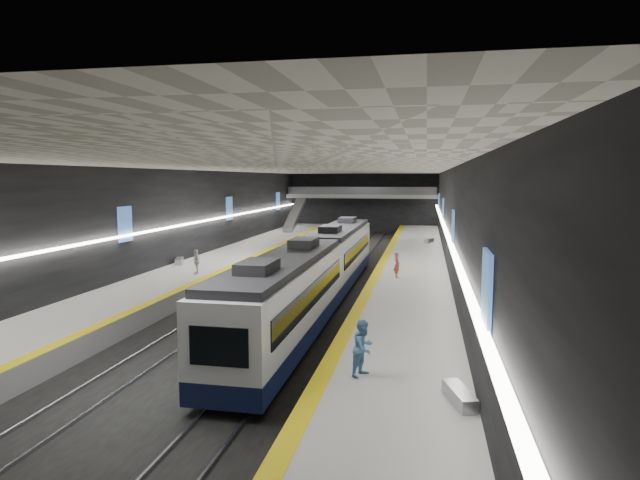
% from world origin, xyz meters
% --- Properties ---
extents(ground, '(70.00, 70.00, 0.00)m').
position_xyz_m(ground, '(0.00, 0.00, 0.00)').
color(ground, black).
rests_on(ground, ground).
extents(ceiling, '(20.00, 70.00, 0.04)m').
position_xyz_m(ceiling, '(0.00, 0.00, 8.00)').
color(ceiling, beige).
rests_on(ceiling, wall_left).
extents(wall_left, '(0.04, 70.00, 8.00)m').
position_xyz_m(wall_left, '(-10.00, 0.00, 4.00)').
color(wall_left, black).
rests_on(wall_left, ground).
extents(wall_right, '(0.04, 70.00, 8.00)m').
position_xyz_m(wall_right, '(10.00, 0.00, 4.00)').
color(wall_right, black).
rests_on(wall_right, ground).
extents(wall_back, '(20.00, 0.04, 8.00)m').
position_xyz_m(wall_back, '(0.00, 35.00, 4.00)').
color(wall_back, black).
rests_on(wall_back, ground).
extents(platform_left, '(5.00, 70.00, 1.00)m').
position_xyz_m(platform_left, '(-7.50, 0.00, 0.50)').
color(platform_left, slate).
rests_on(platform_left, ground).
extents(tile_surface_left, '(5.00, 70.00, 0.02)m').
position_xyz_m(tile_surface_left, '(-7.50, 0.00, 1.01)').
color(tile_surface_left, '#B3B3AE').
rests_on(tile_surface_left, platform_left).
extents(tactile_strip_left, '(0.60, 70.00, 0.02)m').
position_xyz_m(tactile_strip_left, '(-5.30, 0.00, 1.02)').
color(tactile_strip_left, yellow).
rests_on(tactile_strip_left, platform_left).
extents(platform_right, '(5.00, 70.00, 1.00)m').
position_xyz_m(platform_right, '(7.50, 0.00, 0.50)').
color(platform_right, slate).
rests_on(platform_right, ground).
extents(tile_surface_right, '(5.00, 70.00, 0.02)m').
position_xyz_m(tile_surface_right, '(7.50, 0.00, 1.01)').
color(tile_surface_right, '#B3B3AE').
rests_on(tile_surface_right, platform_right).
extents(tactile_strip_right, '(0.60, 70.00, 0.02)m').
position_xyz_m(tactile_strip_right, '(5.30, 0.00, 1.02)').
color(tactile_strip_right, yellow).
rests_on(tactile_strip_right, platform_right).
extents(rails, '(6.52, 70.00, 0.12)m').
position_xyz_m(rails, '(-0.00, 0.00, 0.06)').
color(rails, gray).
rests_on(rails, ground).
extents(train, '(2.69, 30.04, 3.60)m').
position_xyz_m(train, '(2.50, -8.59, 2.20)').
color(train, '#10183D').
rests_on(train, ground).
extents(ad_posters, '(19.94, 53.50, 2.20)m').
position_xyz_m(ad_posters, '(-0.00, 1.00, 4.50)').
color(ad_posters, '#3966AB').
rests_on(ad_posters, wall_left).
extents(cove_light_left, '(0.25, 68.60, 0.12)m').
position_xyz_m(cove_light_left, '(-9.80, 0.00, 3.80)').
color(cove_light_left, white).
rests_on(cove_light_left, wall_left).
extents(cove_light_right, '(0.25, 68.60, 0.12)m').
position_xyz_m(cove_light_right, '(9.80, 0.00, 3.80)').
color(cove_light_right, white).
rests_on(cove_light_right, wall_right).
extents(mezzanine_bridge, '(20.00, 3.00, 1.50)m').
position_xyz_m(mezzanine_bridge, '(0.00, 32.93, 5.04)').
color(mezzanine_bridge, gray).
rests_on(mezzanine_bridge, wall_left).
extents(escalator, '(1.20, 7.50, 3.92)m').
position_xyz_m(escalator, '(-7.50, 26.00, 2.90)').
color(escalator, '#99999E').
rests_on(escalator, platform_left).
extents(bench_left_far, '(1.13, 1.87, 0.44)m').
position_xyz_m(bench_left_far, '(-9.50, -1.64, 1.22)').
color(bench_left_far, '#99999E').
rests_on(bench_left_far, platform_left).
extents(bench_right_near, '(0.94, 1.76, 0.41)m').
position_xyz_m(bench_right_near, '(9.50, -23.16, 1.21)').
color(bench_right_near, '#99999E').
rests_on(bench_right_near, platform_right).
extents(bench_right_far, '(0.99, 1.68, 0.40)m').
position_xyz_m(bench_right_far, '(8.82, 15.70, 1.20)').
color(bench_right_far, '#99999E').
rests_on(bench_right_far, platform_right).
extents(passenger_right_a, '(0.55, 0.68, 1.61)m').
position_xyz_m(passenger_right_a, '(6.70, -4.08, 1.81)').
color(passenger_right_a, '#B75244').
rests_on(passenger_right_a, platform_right).
extents(passenger_right_b, '(1.02, 1.10, 1.82)m').
position_xyz_m(passenger_right_b, '(6.58, -21.58, 1.91)').
color(passenger_right_b, '#5383B4').
rests_on(passenger_right_b, platform_right).
extents(passenger_left_a, '(0.76, 1.06, 1.67)m').
position_xyz_m(passenger_left_a, '(-6.44, -5.35, 1.83)').
color(passenger_left_a, silver).
rests_on(passenger_left_a, platform_left).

